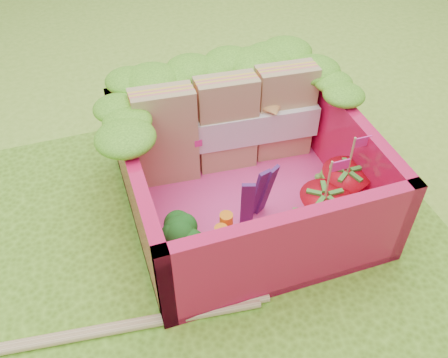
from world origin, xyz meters
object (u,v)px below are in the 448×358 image
at_px(bento_box, 246,171).
at_px(strawberry_right, 343,189).
at_px(chopsticks, 14,347).
at_px(strawberry_left, 322,213).
at_px(sandwich_stack, 227,125).
at_px(broccoli, 179,234).

relative_size(bento_box, strawberry_right, 2.53).
bearing_deg(chopsticks, strawberry_left, 5.74).
bearing_deg(bento_box, sandwich_stack, 89.09).
bearing_deg(strawberry_left, chopsticks, -174.26).
relative_size(sandwich_stack, chopsticks, 0.46).
height_order(strawberry_left, chopsticks, strawberry_left).
height_order(bento_box, strawberry_left, strawberry_left).
height_order(bento_box, sandwich_stack, sandwich_stack).
distance_m(sandwich_stack, strawberry_left, 0.77).
bearing_deg(strawberry_right, sandwich_stack, 130.73).
height_order(bento_box, broccoli, bento_box).
distance_m(strawberry_right, chopsticks, 1.86).
distance_m(bento_box, strawberry_right, 0.56).
bearing_deg(broccoli, sandwich_stack, 52.88).
relative_size(broccoli, strawberry_right, 0.64).
relative_size(broccoli, chopsticks, 0.13).
bearing_deg(sandwich_stack, chopsticks, -147.28).
relative_size(bento_box, sandwich_stack, 1.15).
height_order(broccoli, strawberry_right, strawberry_right).
bearing_deg(sandwich_stack, bento_box, -90.91).
xyz_separation_m(bento_box, broccoli, (-0.47, -0.29, -0.05)).
height_order(strawberry_right, chopsticks, strawberry_right).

